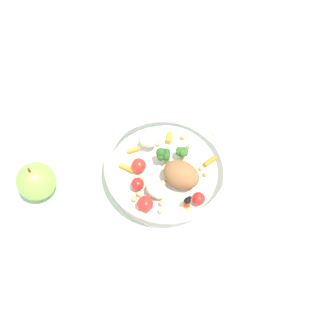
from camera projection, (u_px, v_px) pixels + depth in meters
name	position (u px, v px, depth m)	size (l,w,h in m)	color
ground_plane	(166.00, 170.00, 0.79)	(2.40, 2.40, 0.00)	silver
food_container	(167.00, 169.00, 0.76)	(0.25, 0.25, 0.06)	white
loose_apple	(36.00, 181.00, 0.74)	(0.08, 0.08, 0.09)	#8CB74C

